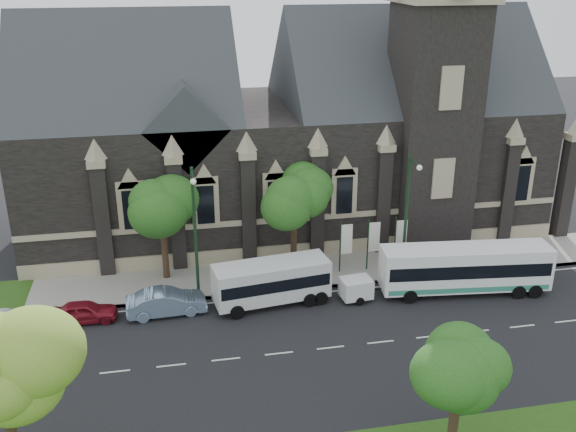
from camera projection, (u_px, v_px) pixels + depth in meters
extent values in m
plane|color=black|center=(279.00, 353.00, 36.37)|extent=(160.00, 160.00, 0.00)
cube|color=gray|center=(254.00, 277.00, 45.00)|extent=(80.00, 5.00, 0.15)
cube|color=black|center=(284.00, 164.00, 53.01)|extent=(40.00, 15.00, 10.00)
cube|color=#2D3034|center=(129.00, 110.00, 49.00)|extent=(16.00, 15.00, 15.00)
cube|color=#2D3034|center=(403.00, 99.00, 52.95)|extent=(20.00, 15.00, 15.00)
cube|color=#2D3034|center=(184.00, 121.00, 45.62)|extent=(6.00, 6.00, 6.00)
cube|color=black|center=(431.00, 128.00, 47.85)|extent=(5.50, 5.50, 18.00)
cube|color=tan|center=(303.00, 218.00, 46.80)|extent=(40.00, 0.22, 0.40)
cube|color=tan|center=(303.00, 251.00, 47.77)|extent=(40.00, 0.25, 1.20)
cube|color=black|center=(276.00, 200.00, 45.72)|extent=(1.20, 0.12, 2.80)
sphere|color=olive|center=(2.00, 382.00, 23.71)|extent=(4.16, 4.16, 4.16)
sphere|color=olive|center=(24.00, 350.00, 24.28)|extent=(3.12, 3.12, 3.12)
cylinder|color=black|center=(453.00, 430.00, 28.22)|extent=(0.44, 0.44, 3.08)
sphere|color=#1A4E18|center=(459.00, 373.00, 27.13)|extent=(3.20, 3.20, 3.20)
sphere|color=#1A4E18|center=(468.00, 352.00, 27.56)|extent=(2.40, 2.40, 2.40)
cylinder|color=black|center=(294.00, 243.00, 45.75)|extent=(0.44, 0.44, 3.96)
sphere|color=#1A4E18|center=(294.00, 194.00, 44.39)|extent=(3.84, 3.84, 3.84)
sphere|color=#1A4E18|center=(302.00, 180.00, 44.91)|extent=(2.88, 2.88, 2.88)
cylinder|color=black|center=(165.00, 253.00, 44.13)|extent=(0.44, 0.44, 3.96)
sphere|color=#1A4E18|center=(161.00, 204.00, 42.80)|extent=(3.68, 3.68, 3.68)
sphere|color=#1A4E18|center=(171.00, 190.00, 43.30)|extent=(2.76, 2.76, 2.76)
cylinder|color=#16321A|center=(406.00, 219.00, 43.15)|extent=(0.20, 0.20, 9.00)
cylinder|color=#16321A|center=(415.00, 162.00, 40.87)|extent=(0.10, 1.60, 0.10)
sphere|color=silver|center=(419.00, 168.00, 40.17)|extent=(0.36, 0.36, 0.36)
cylinder|color=#16321A|center=(195.00, 235.00, 40.64)|extent=(0.20, 0.20, 9.00)
cylinder|color=#16321A|center=(192.00, 176.00, 38.35)|extent=(0.10, 1.60, 0.10)
sphere|color=silver|center=(193.00, 182.00, 37.66)|extent=(0.36, 0.36, 0.36)
cylinder|color=#16321A|center=(340.00, 248.00, 44.91)|extent=(0.10, 0.10, 4.00)
cube|color=white|center=(347.00, 239.00, 44.77)|extent=(0.80, 0.04, 2.20)
cylinder|color=#16321A|center=(368.00, 245.00, 45.27)|extent=(0.10, 0.10, 4.00)
cube|color=white|center=(374.00, 237.00, 45.13)|extent=(0.80, 0.04, 2.20)
cylinder|color=#16321A|center=(395.00, 243.00, 45.63)|extent=(0.10, 0.10, 4.00)
cube|color=white|center=(401.00, 235.00, 45.49)|extent=(0.80, 0.04, 2.20)
cube|color=white|center=(465.00, 267.00, 42.42)|extent=(11.31, 3.49, 2.80)
cube|color=black|center=(465.00, 265.00, 42.36)|extent=(10.87, 3.48, 0.91)
cube|color=#30856E|center=(464.00, 282.00, 42.82)|extent=(10.87, 3.47, 0.35)
cylinder|color=black|center=(410.00, 297.00, 41.55)|extent=(0.92, 0.37, 0.90)
cylinder|color=black|center=(401.00, 280.00, 43.69)|extent=(0.92, 0.37, 0.90)
cylinder|color=black|center=(519.00, 292.00, 42.13)|extent=(0.92, 0.37, 0.90)
cylinder|color=black|center=(505.00, 276.00, 44.28)|extent=(0.92, 0.37, 0.90)
cylinder|color=black|center=(535.00, 291.00, 42.22)|extent=(0.92, 0.37, 0.90)
cylinder|color=black|center=(520.00, 275.00, 44.37)|extent=(0.92, 0.37, 0.90)
cube|color=silver|center=(271.00, 280.00, 41.08)|extent=(7.62, 3.26, 2.40)
cube|color=black|center=(271.00, 279.00, 41.04)|extent=(7.33, 3.26, 0.80)
cylinder|color=black|center=(237.00, 312.00, 39.74)|extent=(0.93, 0.39, 0.90)
cylinder|color=black|center=(228.00, 295.00, 41.78)|extent=(0.93, 0.39, 0.90)
cylinder|color=black|center=(310.00, 300.00, 41.16)|extent=(0.93, 0.39, 0.90)
cylinder|color=black|center=(298.00, 284.00, 43.20)|extent=(0.93, 0.39, 0.90)
cylinder|color=black|center=(321.00, 298.00, 41.38)|extent=(0.93, 0.39, 0.90)
cylinder|color=black|center=(308.00, 282.00, 43.42)|extent=(0.93, 0.39, 0.90)
cube|color=silver|center=(356.00, 288.00, 41.78)|extent=(2.08, 1.65, 1.27)
cylinder|color=black|center=(360.00, 301.00, 41.36)|extent=(0.56, 0.25, 0.54)
cylinder|color=black|center=(351.00, 291.00, 42.65)|extent=(0.56, 0.25, 0.54)
cylinder|color=black|center=(374.00, 290.00, 42.25)|extent=(1.17, 0.20, 0.08)
imported|color=#7D96B5|center=(166.00, 302.00, 40.16)|extent=(5.04, 2.02, 1.63)
imported|color=maroon|center=(85.00, 312.00, 39.38)|extent=(3.95, 1.65, 1.34)
imported|color=silver|center=(5.00, 320.00, 38.53)|extent=(4.35, 2.08, 1.22)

